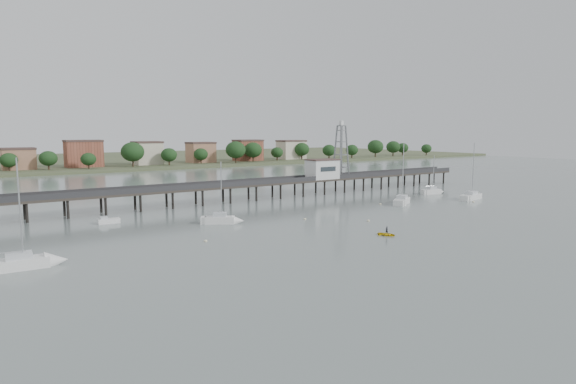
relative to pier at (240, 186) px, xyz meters
name	(u,v)px	position (x,y,z in m)	size (l,w,h in m)	color
ground_plane	(451,254)	(0.00, -60.00, -3.79)	(500.00, 500.00, 0.00)	slate
pier	(240,186)	(0.00, 0.00, 0.00)	(150.00, 5.00, 5.50)	#2D2823
pier_building	(322,169)	(25.00, 0.00, 2.87)	(8.40, 5.40, 5.30)	silver
lattice_tower	(341,152)	(31.50, 0.00, 7.31)	(3.20, 3.20, 15.50)	slate
sailboat_d	(474,196)	(50.06, -28.85, -3.16)	(9.30, 4.26, 14.74)	white
sailboat_c	(403,200)	(30.09, -23.97, -3.16)	(8.98, 6.86, 14.67)	white
sailboat_e	(434,191)	(49.65, -17.21, -3.14)	(6.62, 3.11, 10.73)	white
sailboat_b	(225,220)	(-15.61, -23.21, -3.14)	(7.06, 5.50, 11.77)	white
sailboat_a	(33,262)	(-48.07, -35.31, -3.16)	(8.78, 2.89, 14.30)	white
white_tender	(108,221)	(-33.15, -11.14, -3.34)	(3.87, 1.88, 1.46)	white
yellow_dinghy	(387,235)	(1.21, -46.83, -3.79)	(2.09, 0.61, 2.93)	yellow
dinghy_occupant	(387,235)	(1.21, -46.83, -3.79)	(0.45, 1.23, 0.29)	black
mooring_buoys	(359,215)	(10.17, -30.65, -3.71)	(70.13, 14.40, 0.39)	#EFE7B9
far_shore	(82,160)	(0.36, 179.58, -2.85)	(500.00, 170.00, 10.40)	#475133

